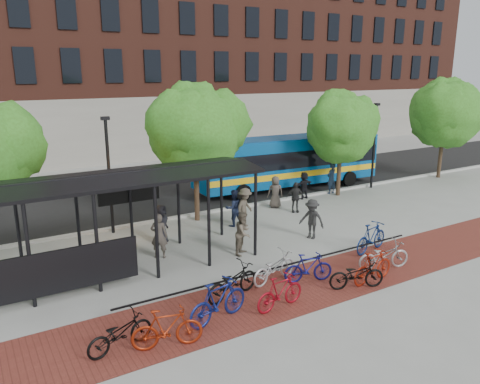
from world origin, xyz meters
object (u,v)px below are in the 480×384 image
bike_10 (384,255)px  bike_11 (371,237)px  bus_shelter (109,190)px  pedestrian_7 (331,178)px  tree_c (342,125)px  bike_9 (373,267)px  tree_b (197,127)px  lamp_post_left (109,172)px  bike_1 (167,328)px  bike_6 (274,267)px  lamp_post_right (374,143)px  bike_8 (356,274)px  pedestrian_4 (295,197)px  pedestrian_6 (275,192)px  tree_d (446,110)px  pedestrian_1 (159,236)px  pedestrian_9 (312,219)px  pedestrian_8 (243,233)px  bike_7 (308,268)px  bike_3 (218,301)px  bike_0 (120,333)px  pedestrian_2 (234,208)px  pedestrian_5 (304,185)px  bike_5 (280,292)px  bus (288,159)px  pedestrian_0 (162,224)px  bike_4 (232,282)px

bike_10 → bike_11: 1.69m
bus_shelter → pedestrian_7: size_ratio=5.89×
tree_c → bike_9: tree_c is taller
tree_b → lamp_post_left: bearing=176.5°
bus_shelter → bike_1: bus_shelter is taller
bike_6 → lamp_post_right: bearing=-70.3°
bike_8 → bike_10: bearing=-51.8°
pedestrian_4 → pedestrian_6: pedestrian_6 is taller
tree_d → bike_10: bearing=-149.6°
lamp_post_right → pedestrian_1: bearing=-166.1°
tree_d → pedestrian_9: 16.18m
bike_11 → pedestrian_1: size_ratio=1.13×
pedestrian_8 → bike_6: bearing=-134.9°
lamp_post_left → pedestrian_9: size_ratio=2.97×
lamp_post_left → bike_7: 9.66m
bike_3 → lamp_post_right: bearing=-72.7°
bike_0 → pedestrian_2: size_ratio=1.06×
bike_8 → pedestrian_5: size_ratio=1.23×
pedestrian_4 → pedestrian_9: 3.84m
tree_b → bike_7: tree_b is taller
bike_3 → bike_5: (1.95, -0.30, -0.09)m
lamp_post_left → bike_8: size_ratio=2.72×
pedestrian_4 → bike_3: bearing=-117.3°
lamp_post_left → bike_7: (4.25, -8.39, -2.23)m
bike_7 → bus: bearing=-15.4°
pedestrian_7 → bike_11: bearing=48.0°
bike_5 → pedestrian_4: 10.07m
bike_8 → pedestrian_8: (-1.63, 4.49, 0.36)m
bike_3 → pedestrian_4: 11.23m
pedestrian_4 → bike_7: bearing=-103.0°
tree_d → pedestrian_0: tree_d is taller
pedestrian_9 → bike_4: bearing=-89.0°
pedestrian_8 → bike_10: bearing=-83.6°
bike_7 → bike_11: 3.97m
bike_8 → pedestrian_5: (5.53, 9.71, 0.27)m
bike_7 → pedestrian_6: 8.95m
bike_4 → bike_8: bearing=-126.2°
bus → pedestrian_9: size_ratio=6.82×
pedestrian_6 → tree_c: bearing=-154.5°
bike_7 → bike_8: size_ratio=0.91×
tree_d → lamp_post_right: tree_d is taller
bike_6 → pedestrian_2: pedestrian_2 is taller
lamp_post_right → pedestrian_1: 15.85m
tree_c → bike_8: 12.67m
pedestrian_0 → pedestrian_4: (7.43, 0.63, -0.04)m
bike_1 → pedestrian_1: pedestrian_1 is taller
bike_9 → pedestrian_5: 10.75m
lamp_post_left → bike_4: lamp_post_left is taller
lamp_post_right → bike_7: size_ratio=2.99×
pedestrian_4 → tree_c: bearing=39.9°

